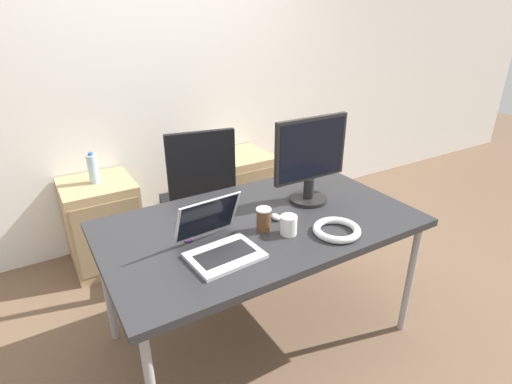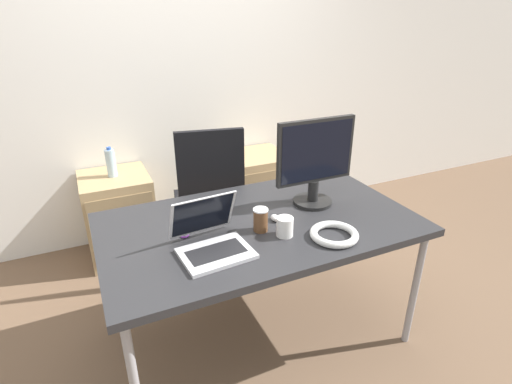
{
  "view_description": "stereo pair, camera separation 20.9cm",
  "coord_description": "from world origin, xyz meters",
  "views": [
    {
      "loc": [
        -0.99,
        -1.58,
        1.79
      ],
      "look_at": [
        0.0,
        0.05,
        0.92
      ],
      "focal_mm": 28.0,
      "sensor_mm": 36.0,
      "label": 1
    },
    {
      "loc": [
        -0.8,
        -1.68,
        1.79
      ],
      "look_at": [
        0.0,
        0.05,
        0.92
      ],
      "focal_mm": 28.0,
      "sensor_mm": 36.0,
      "label": 2
    }
  ],
  "objects": [
    {
      "name": "coffee_cup_white",
      "position": [
        0.05,
        -0.19,
        0.82
      ],
      "size": [
        0.08,
        0.08,
        0.1
      ],
      "color": "white",
      "rests_on": "desk"
    },
    {
      "name": "laptop_center",
      "position": [
        -0.32,
        -0.15,
        0.83
      ],
      "size": [
        0.34,
        0.36,
        0.24
      ],
      "color": "silver",
      "rests_on": "desk"
    },
    {
      "name": "scissors",
      "position": [
        -0.38,
        0.05,
        0.78
      ],
      "size": [
        0.12,
        0.15,
        0.01
      ],
      "color": "#B2B2B7",
      "rests_on": "desk"
    },
    {
      "name": "water_bottle",
      "position": [
        -0.61,
        1.27,
        0.77
      ],
      "size": [
        0.07,
        0.07,
        0.23
      ],
      "color": "silver",
      "rests_on": "cabinet_left"
    },
    {
      "name": "cabinet_right",
      "position": [
        0.57,
        1.26,
        0.33
      ],
      "size": [
        0.5,
        0.5,
        0.67
      ],
      "color": "tan",
      "rests_on": "ground_plane"
    },
    {
      "name": "cabinet_left",
      "position": [
        -0.61,
        1.26,
        0.33
      ],
      "size": [
        0.5,
        0.5,
        0.67
      ],
      "color": "tan",
      "rests_on": "ground_plane"
    },
    {
      "name": "ground_plane",
      "position": [
        0.0,
        0.0,
        0.0
      ],
      "size": [
        14.0,
        14.0,
        0.0
      ],
      "primitive_type": "plane",
      "color": "brown"
    },
    {
      "name": "cable_coil",
      "position": [
        0.26,
        -0.31,
        0.79
      ],
      "size": [
        0.24,
        0.24,
        0.04
      ],
      "color": "white",
      "rests_on": "desk"
    },
    {
      "name": "mouse",
      "position": [
        0.08,
        -0.03,
        0.79
      ],
      "size": [
        0.04,
        0.07,
        0.03
      ],
      "color": "silver",
      "rests_on": "desk"
    },
    {
      "name": "wall_back",
      "position": [
        0.0,
        1.55,
        1.3
      ],
      "size": [
        10.0,
        0.05,
        2.6
      ],
      "color": "white",
      "rests_on": "ground_plane"
    },
    {
      "name": "monitor",
      "position": [
        0.37,
        0.07,
        1.03
      ],
      "size": [
        0.47,
        0.22,
        0.5
      ],
      "color": "black",
      "rests_on": "desk"
    },
    {
      "name": "coffee_cup_brown",
      "position": [
        -0.04,
        -0.09,
        0.84
      ],
      "size": [
        0.08,
        0.08,
        0.12
      ],
      "color": "brown",
      "rests_on": "desk"
    },
    {
      "name": "desk",
      "position": [
        0.0,
        0.0,
        0.73
      ],
      "size": [
        1.65,
        0.95,
        0.77
      ],
      "color": "#28282B",
      "rests_on": "ground_plane"
    },
    {
      "name": "office_chair",
      "position": [
        -0.02,
        0.82,
        0.43
      ],
      "size": [
        0.56,
        0.6,
        1.12
      ],
      "color": "#232326",
      "rests_on": "ground_plane"
    }
  ]
}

